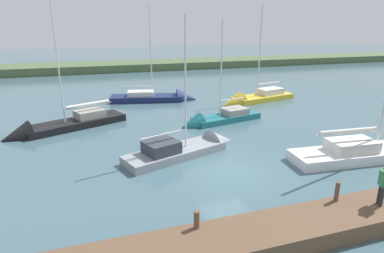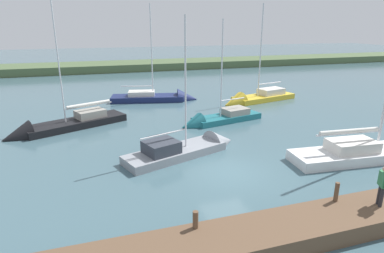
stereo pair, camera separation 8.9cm
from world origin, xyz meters
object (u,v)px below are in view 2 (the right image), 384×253
Objects in this scene: sailboat_far_left at (191,150)px; sailboat_far_right at (378,154)px; mooring_post_far at (337,192)px; sailboat_near_dock at (59,128)px; sailboat_behind_pier at (215,121)px; mooring_post_near at (196,220)px; sailboat_outer_mooring at (162,99)px; person_on_dock at (383,183)px; sailboat_mid_channel at (253,100)px.

sailboat_far_left is 10.79m from sailboat_far_right.
sailboat_far_right is at bearing -147.82° from mooring_post_far.
sailboat_near_dock is 11.60m from sailboat_behind_pier.
mooring_post_far is (-5.78, 0.00, 0.08)m from mooring_post_near.
mooring_post_near is 13.17m from sailboat_far_right.
mooring_post_far is 0.09× the size of sailboat_behind_pier.
sailboat_behind_pier is (-11.47, 1.68, 0.02)m from sailboat_near_dock.
sailboat_outer_mooring is 23.37m from person_on_dock.
sailboat_mid_channel is 8.45m from sailboat_behind_pier.
sailboat_near_dock is 0.97× the size of sailboat_far_right.
sailboat_outer_mooring is (-9.17, -7.17, -0.02)m from sailboat_near_dock.
sailboat_near_dock is 0.99× the size of sailboat_mid_channel.
sailboat_far_right is at bearing 124.75° from sailboat_near_dock.
sailboat_far_right reaches higher than sailboat_near_dock.
sailboat_far_left is at bearing -67.86° from mooring_post_far.
sailboat_near_dock reaches higher than sailboat_outer_mooring.
mooring_post_far is 0.08× the size of sailboat_outer_mooring.
mooring_post_near is 0.07× the size of sailboat_far_left.
sailboat_far_left is at bearing 114.84° from sailboat_near_dock.
sailboat_far_left reaches higher than person_on_dock.
sailboat_far_left is (-7.85, 6.93, 0.02)m from sailboat_near_dock.
mooring_post_far is at bearing 57.56° from sailboat_mid_channel.
sailboat_far_left is 1.02× the size of sailboat_behind_pier.
person_on_dock is (-12.57, 15.90, 1.47)m from sailboat_near_dock.
sailboat_far_left is at bearing -106.54° from mooring_post_near.
sailboat_mid_channel is at bearing 95.12° from sailboat_far_right.
sailboat_behind_pier is at bearing 129.36° from sailboat_far_right.
sailboat_far_right reaches higher than sailboat_mid_channel.
sailboat_far_right is (-10.01, 4.02, 0.03)m from sailboat_far_left.
sailboat_mid_channel is at bearing 168.80° from sailboat_near_dock.
mooring_post_far is at bearing 180.00° from mooring_post_near.
sailboat_near_dock is at bearing -21.00° from sailboat_behind_pier.
sailboat_behind_pier is (-6.06, -13.47, -0.84)m from mooring_post_near.
sailboat_far_right is 20.10m from sailboat_outer_mooring.
sailboat_far_right reaches higher than sailboat_outer_mooring.
sailboat_outer_mooring is 1.20× the size of sailboat_behind_pier.
sailboat_mid_channel is (-12.36, -19.10, -0.88)m from mooring_post_near.
mooring_post_near is at bearing -125.79° from sailboat_far_left.
mooring_post_far is at bearing -143.05° from sailboat_far_right.
sailboat_mid_channel reaches higher than mooring_post_near.
sailboat_far_left is 5.38× the size of person_on_dock.
sailboat_far_right is (-6.67, -4.20, -0.90)m from mooring_post_far.
sailboat_behind_pier is (-2.31, 8.85, 0.04)m from sailboat_outer_mooring.
sailboat_far_right reaches higher than mooring_post_near.
mooring_post_far is 13.50m from sailboat_behind_pier.
sailboat_behind_pier is at bearing -91.18° from mooring_post_far.
sailboat_behind_pier is at bearing 28.38° from sailboat_mid_channel.
sailboat_behind_pier is (6.39, -9.27, -0.02)m from sailboat_far_right.
sailboat_near_dock reaches higher than mooring_post_far.
mooring_post_near is 0.06× the size of sailboat_far_right.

